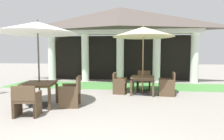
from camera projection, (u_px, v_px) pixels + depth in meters
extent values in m
cylinder|color=white|center=(52.00, 58.00, 11.59)|extent=(0.43, 0.43, 2.76)
cylinder|color=white|center=(85.00, 58.00, 11.34)|extent=(0.43, 0.43, 2.76)
cylinder|color=white|center=(120.00, 58.00, 11.10)|extent=(0.43, 0.43, 2.76)
cylinder|color=white|center=(157.00, 58.00, 10.85)|extent=(0.43, 0.43, 2.76)
cylinder|color=white|center=(195.00, 58.00, 10.61)|extent=(0.43, 0.43, 2.76)
cube|color=white|center=(120.00, 32.00, 10.98)|extent=(9.15, 0.70, 0.24)
pyramid|color=#514742|center=(120.00, 19.00, 10.92)|extent=(9.55, 2.47, 1.30)
cube|color=black|center=(121.00, 58.00, 11.99)|extent=(8.95, 0.16, 2.76)
cube|color=#47843D|center=(118.00, 86.00, 9.68)|extent=(11.35, 2.28, 0.01)
cube|color=brown|center=(39.00, 83.00, 5.79)|extent=(1.03, 1.03, 0.05)
cube|color=brown|center=(39.00, 85.00, 5.79)|extent=(0.94, 0.94, 0.06)
cube|color=brown|center=(20.00, 99.00, 5.39)|extent=(0.08, 0.08, 0.64)
cube|color=brown|center=(49.00, 99.00, 5.42)|extent=(0.08, 0.08, 0.64)
cube|color=brown|center=(31.00, 93.00, 6.22)|extent=(0.08, 0.08, 0.64)
cube|color=brown|center=(57.00, 93.00, 6.25)|extent=(0.08, 0.08, 0.64)
cube|color=#2D2D2D|center=(40.00, 105.00, 5.84)|extent=(0.47, 0.47, 0.09)
cylinder|color=#4C4742|center=(39.00, 68.00, 5.75)|extent=(0.05, 0.05, 2.36)
cone|color=white|center=(38.00, 27.00, 5.65)|extent=(2.36, 2.36, 0.34)
sphere|color=#4C4742|center=(37.00, 21.00, 5.64)|extent=(0.06, 0.06, 0.06)
cube|color=brown|center=(27.00, 100.00, 4.89)|extent=(0.64, 0.56, 0.07)
cube|color=#E0CC7F|center=(27.00, 98.00, 4.89)|extent=(0.59, 0.52, 0.05)
cube|color=brown|center=(23.00, 94.00, 4.65)|extent=(0.57, 0.15, 0.37)
cube|color=brown|center=(17.00, 104.00, 4.89)|extent=(0.13, 0.48, 0.63)
cube|color=brown|center=(38.00, 104.00, 4.91)|extent=(0.13, 0.48, 0.63)
cube|color=brown|center=(21.00, 107.00, 5.11)|extent=(0.06, 0.06, 0.38)
cube|color=brown|center=(40.00, 106.00, 5.13)|extent=(0.06, 0.06, 0.38)
cube|color=brown|center=(13.00, 111.00, 4.69)|extent=(0.06, 0.06, 0.38)
cube|color=brown|center=(35.00, 111.00, 4.71)|extent=(0.06, 0.06, 0.38)
cube|color=brown|center=(70.00, 93.00, 5.84)|extent=(0.66, 0.69, 0.07)
cube|color=#E0CC7F|center=(70.00, 91.00, 5.84)|extent=(0.60, 0.63, 0.05)
cube|color=brown|center=(79.00, 84.00, 5.83)|extent=(0.15, 0.61, 0.47)
cube|color=brown|center=(68.00, 98.00, 5.57)|extent=(0.57, 0.15, 0.66)
cube|color=brown|center=(72.00, 94.00, 6.14)|extent=(0.57, 0.15, 0.66)
cube|color=brown|center=(60.00, 102.00, 5.58)|extent=(0.06, 0.06, 0.39)
cube|color=brown|center=(64.00, 98.00, 6.13)|extent=(0.06, 0.06, 0.39)
cube|color=brown|center=(77.00, 102.00, 5.60)|extent=(0.06, 0.06, 0.39)
cube|color=brown|center=(80.00, 98.00, 6.15)|extent=(0.06, 0.06, 0.39)
cube|color=brown|center=(143.00, 77.00, 7.57)|extent=(0.98, 0.98, 0.05)
cube|color=brown|center=(143.00, 79.00, 7.57)|extent=(0.90, 0.90, 0.07)
cube|color=brown|center=(131.00, 88.00, 7.28)|extent=(0.08, 0.08, 0.60)
cube|color=brown|center=(153.00, 89.00, 7.11)|extent=(0.08, 0.08, 0.60)
cube|color=brown|center=(133.00, 85.00, 8.09)|extent=(0.08, 0.08, 0.60)
cube|color=brown|center=(153.00, 86.00, 7.91)|extent=(0.08, 0.08, 0.60)
cube|color=#2D2D2D|center=(142.00, 93.00, 7.62)|extent=(0.51, 0.51, 0.08)
cylinder|color=olive|center=(143.00, 64.00, 7.52)|extent=(0.05, 0.05, 2.43)
cone|color=beige|center=(143.00, 32.00, 7.42)|extent=(2.41, 2.41, 0.39)
sphere|color=olive|center=(143.00, 26.00, 7.40)|extent=(0.06, 0.06, 0.06)
cube|color=brown|center=(166.00, 85.00, 7.40)|extent=(0.62, 0.62, 0.07)
cube|color=#E0CC7F|center=(166.00, 84.00, 7.39)|extent=(0.57, 0.57, 0.05)
cube|color=brown|center=(174.00, 78.00, 7.32)|extent=(0.11, 0.57, 0.47)
cube|color=brown|center=(167.00, 88.00, 7.15)|extent=(0.57, 0.11, 0.65)
cube|color=brown|center=(166.00, 86.00, 7.66)|extent=(0.57, 0.11, 0.65)
cube|color=brown|center=(160.00, 92.00, 7.22)|extent=(0.06, 0.06, 0.37)
cube|color=brown|center=(159.00, 89.00, 7.72)|extent=(0.06, 0.06, 0.37)
cube|color=brown|center=(174.00, 92.00, 7.11)|extent=(0.06, 0.06, 0.37)
cube|color=brown|center=(172.00, 90.00, 7.61)|extent=(0.06, 0.06, 0.37)
cube|color=brown|center=(144.00, 81.00, 8.48)|extent=(0.62, 0.57, 0.07)
cube|color=#E0CC7F|center=(144.00, 79.00, 8.48)|extent=(0.57, 0.53, 0.05)
cube|color=brown|center=(144.00, 75.00, 8.70)|extent=(0.57, 0.11, 0.40)
cube|color=brown|center=(150.00, 83.00, 8.43)|extent=(0.11, 0.52, 0.65)
cube|color=brown|center=(138.00, 83.00, 8.55)|extent=(0.11, 0.52, 0.65)
cube|color=brown|center=(149.00, 87.00, 8.22)|extent=(0.06, 0.06, 0.39)
cube|color=brown|center=(137.00, 86.00, 8.33)|extent=(0.06, 0.06, 0.39)
cube|color=brown|center=(150.00, 85.00, 8.67)|extent=(0.06, 0.06, 0.39)
cube|color=brown|center=(138.00, 85.00, 8.78)|extent=(0.06, 0.06, 0.39)
cube|color=brown|center=(120.00, 84.00, 7.78)|extent=(0.54, 0.63, 0.07)
cube|color=#E0CC7F|center=(120.00, 82.00, 7.78)|extent=(0.49, 0.58, 0.05)
cube|color=brown|center=(115.00, 78.00, 7.81)|extent=(0.11, 0.59, 0.42)
cube|color=brown|center=(121.00, 85.00, 8.05)|extent=(0.49, 0.11, 0.62)
cube|color=brown|center=(119.00, 87.00, 7.52)|extent=(0.49, 0.11, 0.62)
cube|color=brown|center=(126.00, 88.00, 8.01)|extent=(0.06, 0.06, 0.36)
cube|color=brown|center=(124.00, 90.00, 7.50)|extent=(0.06, 0.06, 0.36)
cube|color=brown|center=(116.00, 88.00, 8.10)|extent=(0.06, 0.06, 0.36)
cube|color=brown|center=(114.00, 90.00, 7.59)|extent=(0.06, 0.06, 0.36)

